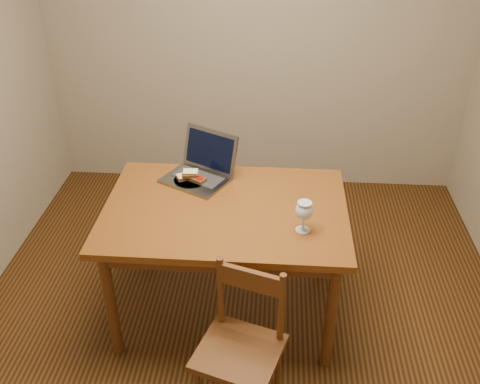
# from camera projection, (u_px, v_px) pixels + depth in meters

# --- Properties ---
(floor) EXTENTS (3.20, 3.20, 0.02)m
(floor) POSITION_uv_depth(u_px,v_px,m) (241.00, 315.00, 3.21)
(floor) COLOR black
(floor) RESTS_ON ground
(back_wall) EXTENTS (3.20, 0.02, 2.60)m
(back_wall) POSITION_uv_depth(u_px,v_px,m) (257.00, 24.00, 3.87)
(back_wall) COLOR gray
(back_wall) RESTS_ON floor
(table) EXTENTS (1.30, 0.90, 0.74)m
(table) POSITION_uv_depth(u_px,v_px,m) (226.00, 220.00, 2.90)
(table) COLOR #55290E
(table) RESTS_ON floor
(chair) EXTENTS (0.46, 0.45, 0.40)m
(chair) POSITION_uv_depth(u_px,v_px,m) (241.00, 342.00, 2.46)
(chair) COLOR #42240D
(chair) RESTS_ON floor
(plate) EXTENTS (0.20, 0.20, 0.02)m
(plate) POSITION_uv_depth(u_px,v_px,m) (191.00, 181.00, 3.07)
(plate) COLOR black
(plate) RESTS_ON table
(sandwich_cheese) EXTENTS (0.11, 0.09, 0.03)m
(sandwich_cheese) POSITION_uv_depth(u_px,v_px,m) (185.00, 176.00, 3.07)
(sandwich_cheese) COLOR #381E0C
(sandwich_cheese) RESTS_ON plate
(sandwich_tomato) EXTENTS (0.12, 0.10, 0.03)m
(sandwich_tomato) POSITION_uv_depth(u_px,v_px,m) (197.00, 178.00, 3.05)
(sandwich_tomato) COLOR #381E0C
(sandwich_tomato) RESTS_ON plate
(sandwich_top) EXTENTS (0.10, 0.07, 0.03)m
(sandwich_top) POSITION_uv_depth(u_px,v_px,m) (191.00, 174.00, 3.05)
(sandwich_top) COLOR #381E0C
(sandwich_top) RESTS_ON plate
(milk_glass) EXTENTS (0.09, 0.09, 0.17)m
(milk_glass) POSITION_uv_depth(u_px,v_px,m) (304.00, 217.00, 2.63)
(milk_glass) COLOR white
(milk_glass) RESTS_ON table
(laptop) EXTENTS (0.47, 0.45, 0.26)m
(laptop) POSITION_uv_depth(u_px,v_px,m) (202.00, 166.00, 3.10)
(laptop) COLOR slate
(laptop) RESTS_ON table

